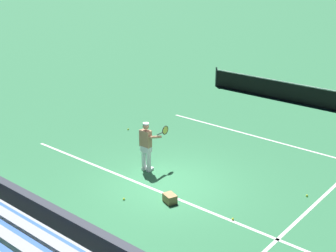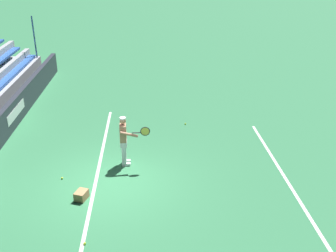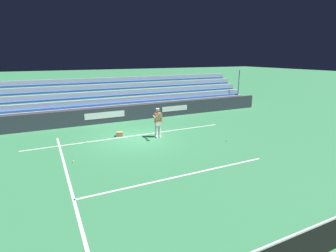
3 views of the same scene
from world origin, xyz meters
name	(u,v)px [view 1 (image 1 of 3)]	position (x,y,z in m)	size (l,w,h in m)	color
ground_plane	(168,185)	(0.00, 0.00, 0.00)	(160.00, 160.00, 0.00)	#337A4C
court_baseline_white	(157,191)	(0.00, -0.50, 0.00)	(12.00, 0.10, 0.01)	white
court_service_line_white	(255,136)	(0.00, 5.50, 0.00)	(8.22, 0.10, 0.01)	white
back_wall_sponsor_board	(56,227)	(-0.01, -4.32, 0.55)	(25.55, 0.25, 1.10)	#2D333D
tennis_player	(147,146)	(-1.24, 0.38, 0.89)	(0.58, 1.00, 1.71)	silver
ball_box_cardboard	(170,198)	(0.75, -0.80, 0.13)	(0.40, 0.30, 0.26)	#A87F51
tennis_ball_far_right	(124,199)	(-0.39, -1.58, 0.03)	(0.07, 0.07, 0.07)	#CCE533
tennis_ball_near_player	(233,219)	(2.72, -0.44, 0.03)	(0.07, 0.07, 0.07)	#CCE533
tennis_ball_on_baseline	(307,196)	(3.73, 2.13, 0.03)	(0.07, 0.07, 0.07)	#CCE533
tennis_ball_far_left	(128,129)	(-4.44, 2.72, 0.03)	(0.07, 0.07, 0.07)	#CCE533
tennis_net	(311,96)	(0.00, 10.74, 0.49)	(11.09, 0.09, 1.07)	#33383D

